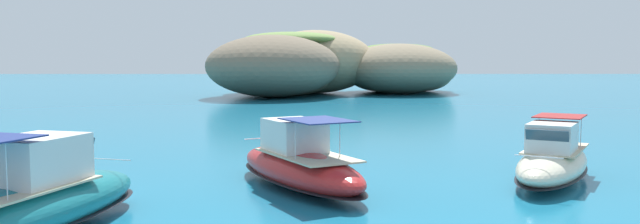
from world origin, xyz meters
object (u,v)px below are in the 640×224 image
at_px(motorboat_cream, 553,161).
at_px(islet_small, 398,69).
at_px(motorboat_red, 299,165).
at_px(motorboat_teal, 26,204).
at_px(islet_large, 293,65).

bearing_deg(motorboat_cream, islet_small, 87.37).
bearing_deg(motorboat_red, motorboat_teal, -138.18).
bearing_deg(motorboat_teal, islet_large, 85.91).
xyz_separation_m(islet_large, islet_small, (15.27, 5.38, -0.66)).
height_order(islet_large, islet_small, islet_large).
distance_m(islet_large, islet_small, 16.21).
xyz_separation_m(islet_small, motorboat_teal, (-20.13, -73.33, -2.57)).
bearing_deg(motorboat_cream, islet_large, 101.44).
height_order(motorboat_cream, motorboat_teal, motorboat_teal).
bearing_deg(islet_small, motorboat_cream, -92.63).
distance_m(motorboat_cream, motorboat_teal, 18.65).
height_order(motorboat_cream, motorboat_red, motorboat_red).
bearing_deg(islet_small, motorboat_red, -100.98).
xyz_separation_m(islet_small, motorboat_red, (-12.98, -66.93, -2.63)).
bearing_deg(motorboat_teal, motorboat_cream, 23.53).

